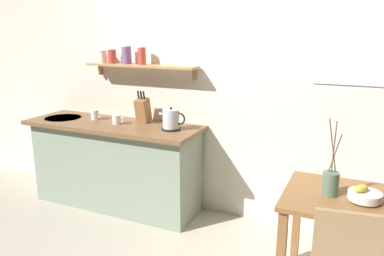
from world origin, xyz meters
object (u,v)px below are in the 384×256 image
electric_kettle (171,120)px  fruit_bowl (364,195)px  dining_table (351,217)px  knife_block (143,110)px  coffee_mug_by_sink (95,115)px  twig_vase (331,182)px  coffee_mug_spare (117,120)px

electric_kettle → fruit_bowl: bearing=-18.7°
dining_table → knife_block: knife_block is taller
dining_table → coffee_mug_by_sink: coffee_mug_by_sink is taller
dining_table → electric_kettle: bearing=161.4°
dining_table → electric_kettle: size_ratio=3.33×
fruit_bowl → twig_vase: size_ratio=0.40×
dining_table → coffee_mug_spare: (-2.20, 0.52, 0.33)m
twig_vase → coffee_mug_spare: (-2.06, 0.53, 0.11)m
knife_block → coffee_mug_spare: knife_block is taller
electric_kettle → coffee_mug_spare: size_ratio=2.09×
fruit_bowl → electric_kettle: 1.77m
dining_table → knife_block: size_ratio=2.67×
twig_vase → fruit_bowl: bearing=-3.9°
fruit_bowl → knife_block: size_ratio=0.63×
fruit_bowl → coffee_mug_spare: coffee_mug_spare is taller
knife_block → electric_kettle: bearing=-18.6°
twig_vase → knife_block: twig_vase is taller
electric_kettle → coffee_mug_spare: (-0.59, -0.02, -0.05)m
fruit_bowl → knife_block: knife_block is taller
electric_kettle → dining_table: bearing=-18.6°
twig_vase → coffee_mug_spare: 2.12m
twig_vase → coffee_mug_by_sink: 2.46m
dining_table → electric_kettle: (-1.61, 0.54, 0.38)m
dining_table → coffee_mug_by_sink: bearing=166.8°
twig_vase → coffee_mug_by_sink: size_ratio=4.15×
fruit_bowl → electric_kettle: (-1.67, 0.56, 0.21)m
coffee_mug_spare → fruit_bowl: bearing=-13.5°
dining_table → twig_vase: 0.26m
twig_vase → coffee_mug_by_sink: twig_vase is taller
dining_table → fruit_bowl: 0.19m
knife_block → coffee_mug_by_sink: bearing=-171.4°
twig_vase → dining_table: bearing=4.1°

